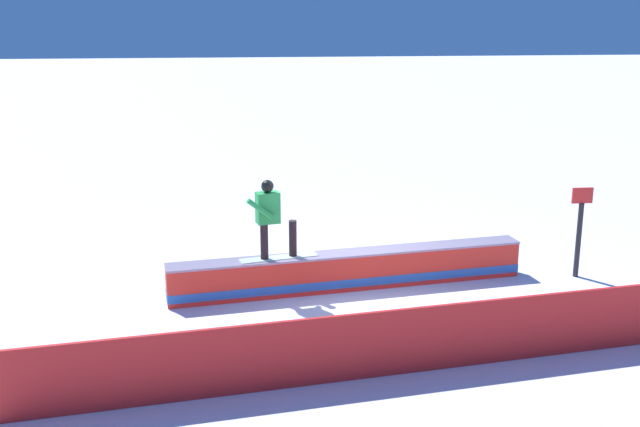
{
  "coord_description": "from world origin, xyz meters",
  "views": [
    {
      "loc": [
        1.87,
        13.6,
        5.17
      ],
      "look_at": [
        0.65,
        1.11,
        1.74
      ],
      "focal_mm": 44.28,
      "sensor_mm": 36.0,
      "label": 1
    }
  ],
  "objects": [
    {
      "name": "ground_plane",
      "position": [
        0.0,
        0.0,
        0.0
      ],
      "size": [
        120.0,
        120.0,
        0.0
      ],
      "primitive_type": "plane",
      "color": "white"
    },
    {
      "name": "safety_fence",
      "position": [
        0.0,
        3.54,
        0.49
      ],
      "size": [
        10.28,
        1.72,
        0.98
      ],
      "primitive_type": "cube",
      "rotation": [
        0.0,
        0.0,
        0.16
      ],
      "color": "red",
      "rests_on": "ground_plane"
    },
    {
      "name": "snowboarder",
      "position": [
        1.43,
        0.24,
        1.48
      ],
      "size": [
        1.43,
        0.64,
        1.44
      ],
      "color": "silver",
      "rests_on": "grind_box"
    },
    {
      "name": "grind_box",
      "position": [
        0.0,
        0.0,
        0.32
      ],
      "size": [
        6.64,
        1.54,
        0.7
      ],
      "color": "red",
      "rests_on": "ground_plane"
    },
    {
      "name": "trail_marker",
      "position": [
        -4.43,
        -0.2,
        0.95
      ],
      "size": [
        0.4,
        0.1,
        1.76
      ],
      "color": "#262628",
      "rests_on": "ground_plane"
    }
  ]
}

